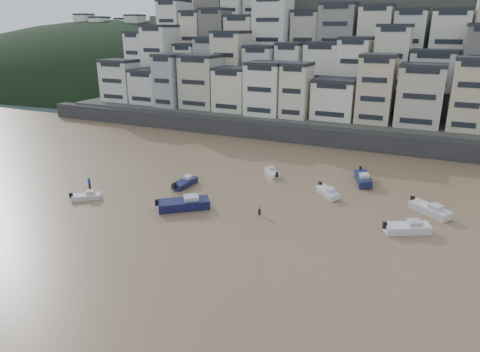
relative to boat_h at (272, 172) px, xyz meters
The scene contains 14 objects.
sea_strip 156.59m from the boat_h, 139.35° to the left, with size 340.00×340.00×0.00m, color slate.
harbor_wall 22.07m from the boat_h, 86.89° to the left, with size 140.00×3.00×3.50m, color #38383A.
hillside 63.36m from the boat_h, 84.52° to the left, with size 141.04×66.00×50.00m.
headland 138.70m from the boat_h, 138.45° to the left, with size 216.00×135.00×53.33m.
boat_h is the anchor object (origin of this frame).
boat_i 14.13m from the boat_h, 10.36° to the left, with size 6.64×2.17×1.81m, color #161C45, non-canonical shape.
boat_j 28.46m from the boat_h, 133.77° to the right, with size 4.18×1.37×1.14m, color silver, non-canonical shape.
boat_c 18.62m from the boat_h, 107.57° to the right, with size 7.31×2.39×1.99m, color #161845, non-canonical shape.
boat_d 24.94m from the boat_h, 30.41° to the right, with size 5.75×1.88×1.57m, color silver, non-canonical shape.
boat_g 24.39m from the boat_h, 13.73° to the right, with size 5.98×1.96×1.63m, color silver, non-canonical shape.
boat_f 14.38m from the boat_h, 134.35° to the right, with size 5.33×1.75×1.45m, color #161B45, non-canonical shape.
boat_e 11.56m from the boat_h, 26.51° to the right, with size 4.98×1.63×1.36m, color silver, non-canonical shape.
person_blue 28.18m from the boat_h, 142.90° to the right, with size 0.44×0.44×1.74m, color #1732B1, non-canonical shape.
person_pink 15.62m from the boat_h, 75.15° to the right, with size 0.44×0.44×1.74m, color #C1888B, non-canonical shape.
Camera 1 is at (31.59, -18.43, 22.61)m, focal length 32.00 mm.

